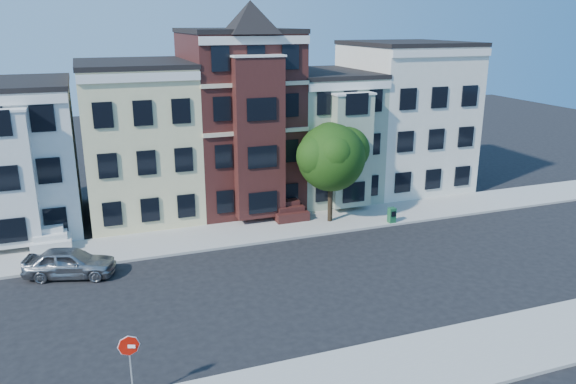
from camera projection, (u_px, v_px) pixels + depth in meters
name	position (u px, v px, depth m)	size (l,w,h in m)	color
ground	(317.00, 283.00, 28.47)	(120.00, 120.00, 0.00)	black
far_sidewalk	(268.00, 230.00, 35.63)	(60.00, 4.00, 0.15)	#9E9B93
near_sidewalk	(399.00, 370.00, 21.26)	(60.00, 4.00, 0.15)	#9E9B93
house_white	(8.00, 158.00, 35.24)	(8.00, 9.00, 9.00)	silver
house_yellow	(138.00, 142.00, 37.73)	(7.00, 9.00, 10.00)	beige
house_brown	(238.00, 121.00, 39.74)	(7.00, 9.00, 12.00)	#3C1815
house_green	(322.00, 135.00, 42.32)	(6.00, 9.00, 9.00)	#909F86
house_cream	(404.00, 117.00, 44.34)	(8.00, 9.00, 11.00)	silver
street_tree	(331.00, 162.00, 35.83)	(6.87, 6.87, 7.99)	#1F450F
parked_car	(70.00, 262.00, 29.05)	(1.85, 4.59, 1.56)	gray
newspaper_box	(392.00, 215.00, 36.56)	(0.45, 0.40, 0.99)	#206339
fire_hydrant	(28.00, 263.00, 29.72)	(0.22, 0.22, 0.64)	beige
stop_sign	(130.00, 363.00, 19.19)	(0.76, 0.11, 2.77)	#C30F03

